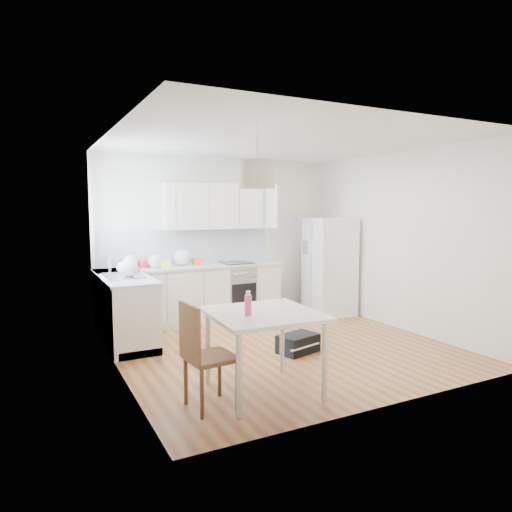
{
  "coord_description": "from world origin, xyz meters",
  "views": [
    {
      "loc": [
        -2.99,
        -5.2,
        1.85
      ],
      "look_at": [
        -0.14,
        0.4,
        1.19
      ],
      "focal_mm": 32.0,
      "sensor_mm": 36.0,
      "label": 1
    }
  ],
  "objects": [
    {
      "name": "wall_right",
      "position": [
        2.1,
        0.0,
        1.35
      ],
      "size": [
        0.0,
        4.2,
        4.2
      ],
      "primitive_type": "plane",
      "rotation": [
        1.57,
        0.0,
        -1.57
      ],
      "color": "silver",
      "rests_on": "floor"
    },
    {
      "name": "window_glassblock",
      "position": [
        -2.09,
        1.15,
        1.75
      ],
      "size": [
        0.02,
        1.0,
        1.0
      ],
      "primitive_type": "cube",
      "color": "#BFE0F9",
      "rests_on": "wall_left"
    },
    {
      "name": "wall_back",
      "position": [
        0.0,
        2.1,
        1.35
      ],
      "size": [
        4.2,
        0.0,
        4.2
      ],
      "primitive_type": "plane",
      "rotation": [
        1.57,
        0.0,
        0.0
      ],
      "color": "silver",
      "rests_on": "floor"
    },
    {
      "name": "grocery_bag_b",
      "position": [
        -1.2,
        1.77,
        1.02
      ],
      "size": [
        0.23,
        0.19,
        0.2
      ],
      "primitive_type": "ellipsoid",
      "color": "silver",
      "rests_on": "counter_back"
    },
    {
      "name": "snack_yellow",
      "position": [
        -1.04,
        1.76,
        0.97
      ],
      "size": [
        0.16,
        0.11,
        0.11
      ],
      "primitive_type": "cube",
      "rotation": [
        0.0,
        0.0,
        -0.06
      ],
      "color": "yellow",
      "rests_on": "counter_back"
    },
    {
      "name": "pendant_lamp",
      "position": [
        -0.9,
        -1.11,
        2.18
      ],
      "size": [
        0.4,
        0.4,
        0.27
      ],
      "primitive_type": "cylinder",
      "rotation": [
        0.0,
        0.0,
        0.16
      ],
      "color": "beige",
      "rests_on": "ceiling"
    },
    {
      "name": "range_oven",
      "position": [
        0.2,
        1.8,
        0.44
      ],
      "size": [
        0.5,
        0.61,
        0.88
      ],
      "primitive_type": null,
      "color": "silver",
      "rests_on": "floor"
    },
    {
      "name": "refrigerator",
      "position": [
        1.75,
        1.28,
        0.84
      ],
      "size": [
        0.91,
        0.94,
        1.68
      ],
      "primitive_type": null,
      "rotation": [
        0.0,
        0.0,
        -0.13
      ],
      "color": "white",
      "rests_on": "floor"
    },
    {
      "name": "grocery_bag_a",
      "position": [
        -1.57,
        1.83,
        1.03
      ],
      "size": [
        0.24,
        0.2,
        0.21
      ],
      "primitive_type": "ellipsoid",
      "color": "silver",
      "rests_on": "counter_back"
    },
    {
      "name": "counter_left",
      "position": [
        -1.8,
        1.2,
        0.9
      ],
      "size": [
        0.64,
        1.82,
        0.04
      ],
      "primitive_type": "cube",
      "color": "#B9BBBE",
      "rests_on": "cabinets_left"
    },
    {
      "name": "grocery_bag_e",
      "position": [
        -1.74,
        1.05,
        1.03
      ],
      "size": [
        0.25,
        0.21,
        0.23
      ],
      "primitive_type": "ellipsoid",
      "color": "silver",
      "rests_on": "counter_left"
    },
    {
      "name": "snack_red",
      "position": [
        -1.35,
        1.89,
        0.98
      ],
      "size": [
        0.21,
        0.18,
        0.12
      ],
      "primitive_type": "cube",
      "rotation": [
        0.0,
        0.0,
        0.49
      ],
      "color": "red",
      "rests_on": "counter_back"
    },
    {
      "name": "drink_bottle",
      "position": [
        -1.12,
        -1.36,
        0.94
      ],
      "size": [
        0.07,
        0.07,
        0.24
      ],
      "primitive_type": "cylinder",
      "rotation": [
        0.0,
        0.0,
        -0.05
      ],
      "color": "#D83C71",
      "rests_on": "dining_table"
    },
    {
      "name": "grocery_bag_c",
      "position": [
        -0.73,
        1.88,
        1.05
      ],
      "size": [
        0.29,
        0.25,
        0.26
      ],
      "primitive_type": "ellipsoid",
      "color": "silver",
      "rests_on": "counter_back"
    },
    {
      "name": "grocery_bag_d",
      "position": [
        -1.76,
        1.39,
        1.0
      ],
      "size": [
        0.19,
        0.16,
        0.17
      ],
      "primitive_type": "ellipsoid",
      "color": "silver",
      "rests_on": "counter_back"
    },
    {
      "name": "dining_table",
      "position": [
        -0.92,
        -1.29,
        0.73
      ],
      "size": [
        1.09,
        1.09,
        0.82
      ],
      "rotation": [
        0.0,
        0.0,
        -0.05
      ],
      "color": "#BEB2A2",
      "rests_on": "floor"
    },
    {
      "name": "dining_chair",
      "position": [
        -1.51,
        -1.37,
        0.5
      ],
      "size": [
        0.45,
        0.45,
        1.0
      ],
      "primitive_type": null,
      "rotation": [
        0.0,
        0.0,
        0.08
      ],
      "color": "#502D18",
      "rests_on": "floor"
    },
    {
      "name": "ceiling",
      "position": [
        0.0,
        0.0,
        2.7
      ],
      "size": [
        4.2,
        4.2,
        0.0
      ],
      "primitive_type": "plane",
      "rotation": [
        3.14,
        0.0,
        0.0
      ],
      "color": "white",
      "rests_on": "wall_back"
    },
    {
      "name": "backsplash_back",
      "position": [
        -0.6,
        2.09,
        1.21
      ],
      "size": [
        3.0,
        0.01,
        0.58
      ],
      "primitive_type": "cube",
      "color": "silver",
      "rests_on": "wall_back"
    },
    {
      "name": "floor",
      "position": [
        0.0,
        0.0,
        0.0
      ],
      "size": [
        4.2,
        4.2,
        0.0
      ],
      "primitive_type": "plane",
      "color": "brown",
      "rests_on": "ground"
    },
    {
      "name": "wall_left",
      "position": [
        -2.1,
        0.0,
        1.35
      ],
      "size": [
        0.0,
        4.2,
        4.2
      ],
      "primitive_type": "plane",
      "rotation": [
        1.57,
        0.0,
        1.57
      ],
      "color": "silver",
      "rests_on": "floor"
    },
    {
      "name": "snack_orange",
      "position": [
        -0.49,
        1.82,
        0.97
      ],
      "size": [
        0.16,
        0.11,
        0.1
      ],
      "primitive_type": "cube",
      "rotation": [
        0.0,
        0.0,
        -0.13
      ],
      "color": "red",
      "rests_on": "counter_back"
    },
    {
      "name": "gym_bag",
      "position": [
        0.08,
        -0.36,
        0.12
      ],
      "size": [
        0.58,
        0.45,
        0.23
      ],
      "primitive_type": "cube",
      "rotation": [
        0.0,
        0.0,
        0.26
      ],
      "color": "black",
      "rests_on": "floor"
    },
    {
      "name": "backsplash_left",
      "position": [
        -2.09,
        1.2,
        1.21
      ],
      "size": [
        0.01,
        1.8,
        0.58
      ],
      "primitive_type": "cube",
      "color": "silver",
      "rests_on": "wall_left"
    },
    {
      "name": "upper_cabinets",
      "position": [
        -0.15,
        1.94,
        1.88
      ],
      "size": [
        1.7,
        0.32,
        0.75
      ],
      "primitive_type": "cube",
      "color": "silver",
      "rests_on": "wall_back"
    },
    {
      "name": "sink",
      "position": [
        -1.8,
        1.15,
        0.92
      ],
      "size": [
        0.5,
        0.8,
        0.16
      ],
      "primitive_type": null,
      "color": "silver",
      "rests_on": "counter_left"
    },
    {
      "name": "cabinets_back",
      "position": [
        -0.6,
        1.8,
        0.44
      ],
      "size": [
        3.0,
        0.6,
        0.88
      ],
      "primitive_type": "cube",
      "color": "silver",
      "rests_on": "floor"
    },
    {
      "name": "cabinets_left",
      "position": [
        -1.8,
        1.2,
        0.44
      ],
      "size": [
        0.6,
        1.8,
        0.88
      ],
      "primitive_type": "cube",
      "color": "silver",
      "rests_on": "floor"
    },
    {
      "name": "counter_back",
      "position": [
        -0.6,
        1.8,
        0.9
      ],
      "size": [
        3.02,
        0.64,
        0.04
      ],
      "primitive_type": "cube",
      "color": "#B9BBBE",
      "rests_on": "cabinets_back"
    }
  ]
}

